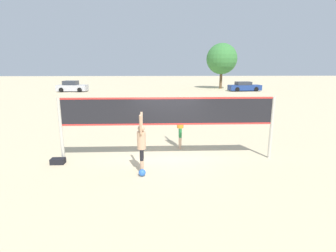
{
  "coord_description": "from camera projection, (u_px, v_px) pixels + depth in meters",
  "views": [
    {
      "loc": [
        -0.42,
        -9.41,
        3.4
      ],
      "look_at": [
        0.0,
        0.0,
        1.29
      ],
      "focal_mm": 28.0,
      "sensor_mm": 36.0,
      "label": 1
    }
  ],
  "objects": [
    {
      "name": "gear_bag",
      "position": [
        58.0,
        161.0,
        9.45
      ],
      "size": [
        0.49,
        0.32,
        0.2
      ],
      "color": "black",
      "rests_on": "ground_plane"
    },
    {
      "name": "volleyball_net",
      "position": [
        168.0,
        116.0,
        9.57
      ],
      "size": [
        7.92,
        0.12,
        2.35
      ],
      "color": "beige",
      "rests_on": "ground_plane"
    },
    {
      "name": "player_blocker",
      "position": [
        180.0,
        122.0,
        11.05
      ],
      "size": [
        0.28,
        0.72,
        2.22
      ],
      "rotation": [
        0.0,
        0.0,
        -1.57
      ],
      "color": "beige",
      "rests_on": "ground_plane"
    },
    {
      "name": "ground_plane",
      "position": [
        168.0,
        159.0,
        9.94
      ],
      "size": [
        200.0,
        200.0,
        0.0
      ],
      "primitive_type": "plane",
      "color": "beige"
    },
    {
      "name": "parked_car_mid",
      "position": [
        244.0,
        87.0,
        38.56
      ],
      "size": [
        4.75,
        2.12,
        1.38
      ],
      "rotation": [
        0.0,
        0.0,
        0.08
      ],
      "color": "navy",
      "rests_on": "ground_plane"
    },
    {
      "name": "tree_left_cluster",
      "position": [
        222.0,
        59.0,
        42.31
      ],
      "size": [
        4.93,
        4.93,
        7.25
      ],
      "color": "brown",
      "rests_on": "ground_plane"
    },
    {
      "name": "volleyball",
      "position": [
        142.0,
        173.0,
        8.38
      ],
      "size": [
        0.23,
        0.23,
        0.23
      ],
      "color": "blue",
      "rests_on": "ground_plane"
    },
    {
      "name": "player_spiker",
      "position": [
        141.0,
        142.0,
        8.48
      ],
      "size": [
        0.28,
        0.69,
        1.99
      ],
      "rotation": [
        0.0,
        0.0,
        1.57
      ],
      "color": "tan",
      "rests_on": "ground_plane"
    },
    {
      "name": "parked_car_near",
      "position": [
        72.0,
        87.0,
        37.51
      ],
      "size": [
        4.19,
        2.07,
        1.56
      ],
      "rotation": [
        0.0,
        0.0,
        -0.03
      ],
      "color": "#B7B7BC",
      "rests_on": "ground_plane"
    }
  ]
}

